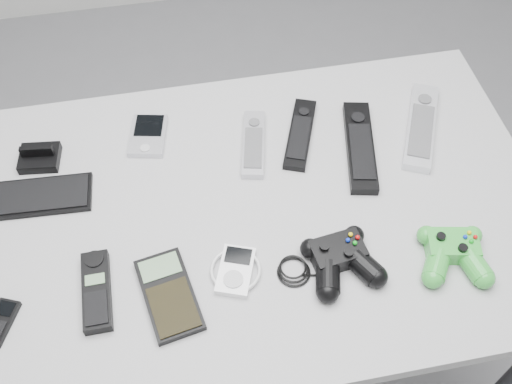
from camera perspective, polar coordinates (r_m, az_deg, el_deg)
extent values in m
plane|color=slate|center=(1.94, 2.10, -12.55)|extent=(3.50, 3.50, 0.00)
cube|color=#969698|center=(1.22, 0.03, -1.93)|extent=(1.18, 0.76, 0.03)
cylinder|color=black|center=(1.59, 22.75, -16.53)|extent=(0.04, 0.04, 0.76)
cylinder|color=black|center=(1.77, -19.44, -3.23)|extent=(0.04, 0.04, 0.76)
cylinder|color=black|center=(1.85, 14.62, 1.94)|extent=(0.04, 0.04, 0.76)
cube|color=black|center=(1.29, -20.20, -0.41)|extent=(0.23, 0.11, 0.01)
cube|color=black|center=(1.34, -20.04, 3.39)|extent=(0.09, 0.08, 0.04)
cube|color=#B8B8C0|center=(1.34, -10.24, 5.36)|extent=(0.10, 0.13, 0.02)
cube|color=#B8B8C0|center=(1.30, -0.24, 4.65)|extent=(0.08, 0.19, 0.02)
cube|color=black|center=(1.31, 9.88, 4.35)|extent=(0.11, 0.25, 0.02)
cube|color=black|center=(1.32, 4.23, 5.58)|extent=(0.12, 0.20, 0.02)
cube|color=silver|center=(1.38, 15.46, 6.09)|extent=(0.16, 0.25, 0.03)
cube|color=black|center=(1.16, -23.17, -11.32)|extent=(0.07, 0.09, 0.01)
cube|color=black|center=(1.13, -14.95, -9.07)|extent=(0.05, 0.16, 0.02)
cube|color=black|center=(1.11, -8.30, -9.62)|extent=(0.12, 0.19, 0.02)
cube|color=white|center=(1.12, -1.96, -7.46)|extent=(0.12, 0.13, 0.02)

